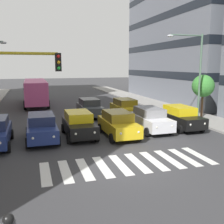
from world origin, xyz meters
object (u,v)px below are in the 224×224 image
(car_1, at_px, (150,119))
(car_2, at_px, (118,124))
(car_3, at_px, (79,124))
(street_tree_1, at_px, (203,86))
(car_4, at_px, (42,127))
(bus_behind_traffic, at_px, (35,90))
(car_0, at_px, (180,117))
(car_row2_1, at_px, (90,107))
(car_row2_0, at_px, (125,108))
(street_lamp_left, at_px, (195,68))

(car_1, distance_m, car_2, 2.88)
(car_2, xyz_separation_m, car_3, (2.59, -0.70, 0.00))
(car_1, relative_size, street_tree_1, 1.15)
(street_tree_1, bearing_deg, car_3, 13.15)
(car_4, height_order, bus_behind_traffic, bus_behind_traffic)
(car_0, height_order, car_4, same)
(car_4, distance_m, car_row2_1, 8.40)
(car_3, relative_size, car_row2_0, 1.00)
(car_3, bearing_deg, car_row2_1, -108.40)
(car_1, distance_m, street_tree_1, 7.28)
(car_row2_1, height_order, bus_behind_traffic, bus_behind_traffic)
(car_row2_0, bearing_deg, car_1, 89.49)
(car_2, height_order, car_row2_1, same)
(car_0, height_order, car_2, same)
(car_row2_1, xyz_separation_m, street_lamp_left, (-7.74, 5.19, 3.70))
(car_2, bearing_deg, bus_behind_traffic, -73.47)
(street_lamp_left, bearing_deg, car_3, 8.77)
(car_row2_0, bearing_deg, car_row2_1, -21.00)
(car_1, xyz_separation_m, street_lamp_left, (-4.62, -1.46, 3.70))
(car_2, height_order, car_4, same)
(car_1, bearing_deg, street_lamp_left, -162.50)
(car_0, relative_size, car_1, 1.00)
(street_tree_1, bearing_deg, car_0, 34.57)
(car_0, bearing_deg, street_tree_1, -145.43)
(car_4, bearing_deg, car_row2_0, -143.83)
(street_lamp_left, height_order, street_tree_1, street_lamp_left)
(car_2, bearing_deg, car_3, -15.06)
(car_0, bearing_deg, car_1, 0.24)
(car_4, relative_size, street_lamp_left, 0.62)
(car_1, xyz_separation_m, bus_behind_traffic, (7.82, -16.22, 0.97))
(car_1, xyz_separation_m, car_4, (7.82, 0.32, 0.00))
(car_0, bearing_deg, car_3, 0.68)
(car_2, relative_size, car_row2_1, 1.00)
(car_0, bearing_deg, car_row2_1, -49.39)
(car_4, relative_size, bus_behind_traffic, 0.42)
(car_4, distance_m, street_tree_1, 14.71)
(street_tree_1, bearing_deg, street_lamp_left, 33.84)
(car_row2_0, distance_m, street_lamp_left, 7.10)
(car_3, relative_size, street_lamp_left, 0.62)
(car_1, relative_size, car_3, 1.00)
(street_lamp_left, bearing_deg, car_row2_1, -33.85)
(car_1, height_order, street_tree_1, street_tree_1)
(car_1, bearing_deg, bus_behind_traffic, -64.26)
(car_row2_0, bearing_deg, car_3, 45.55)
(car_0, distance_m, car_1, 2.57)
(car_0, xyz_separation_m, car_3, (7.94, 0.09, 0.00))
(street_lamp_left, bearing_deg, car_4, 8.12)
(car_1, relative_size, car_2, 1.00)
(car_3, xyz_separation_m, street_lamp_left, (-9.99, -1.54, 3.70))
(car_3, xyz_separation_m, car_row2_1, (-2.24, -6.74, 0.00))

